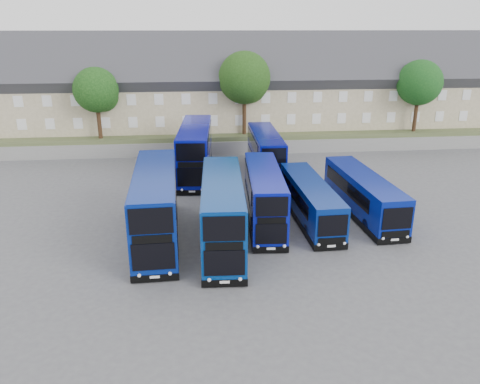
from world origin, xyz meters
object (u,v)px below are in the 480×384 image
object	(u,v)px
dd_front_mid	(222,214)
tree_east	(420,84)
dd_front_left	(156,207)
tree_west	(98,92)
coach_east_a	(310,202)
tree_far	(440,75)
tree_mid	(246,80)

from	to	relation	value
dd_front_mid	tree_east	size ratio (longest dim) A/B	1.39
dd_front_left	tree_west	distance (m)	24.29
coach_east_a	tree_west	bearing A→B (deg)	130.63
coach_east_a	tree_east	size ratio (longest dim) A/B	1.32
dd_front_left	tree_west	xyz separation A→B (m)	(-7.42, 22.64, 4.73)
tree_far	coach_east_a	bearing A→B (deg)	-130.67
dd_front_left	tree_mid	bearing A→B (deg)	67.68
tree_mid	tree_east	bearing A→B (deg)	-1.43
tree_west	tree_far	bearing A→B (deg)	9.46
dd_front_mid	tree_far	size ratio (longest dim) A/B	1.31
dd_front_left	tree_west	world-z (taller)	tree_west
dd_front_mid	tree_west	distance (m)	27.08
tree_east	tree_mid	bearing A→B (deg)	178.57
coach_east_a	tree_mid	size ratio (longest dim) A/B	1.17
tree_west	dd_front_mid	bearing A→B (deg)	-63.81
tree_far	dd_front_left	bearing A→B (deg)	-139.40
dd_front_left	dd_front_mid	size ratio (longest dim) A/B	1.05
coach_east_a	tree_far	bearing A→B (deg)	47.82
coach_east_a	tree_east	bearing A→B (deg)	47.80
dd_front_mid	tree_east	distance (m)	34.44
tree_east	dd_front_mid	bearing A→B (deg)	-135.41
tree_far	dd_front_mid	bearing A→B (deg)	-134.38
dd_front_mid	dd_front_left	bearing A→B (deg)	166.51
coach_east_a	tree_west	size ratio (longest dim) A/B	1.41
tree_west	tree_east	world-z (taller)	tree_east
tree_west	tree_far	size ratio (longest dim) A/B	0.88
dd_front_left	tree_east	bearing A→B (deg)	36.41
coach_east_a	tree_east	world-z (taller)	tree_east
tree_west	tree_east	xyz separation A→B (m)	(36.00, 0.00, 0.34)
dd_front_left	tree_far	distance (m)	45.87
coach_east_a	tree_far	world-z (taller)	tree_far
dd_front_left	dd_front_mid	distance (m)	4.52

